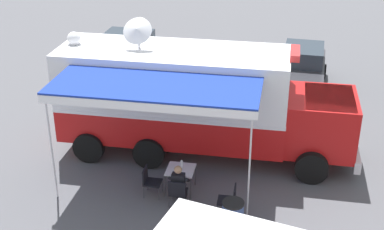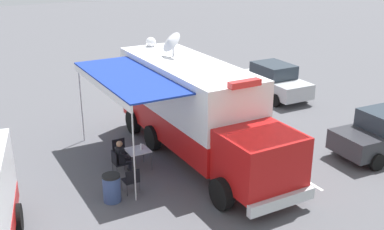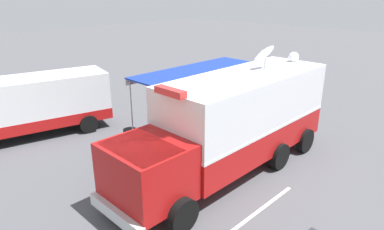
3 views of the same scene
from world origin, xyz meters
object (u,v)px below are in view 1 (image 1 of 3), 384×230
Objects in this scene: folding_table at (181,171)px; folding_chair_at_table at (178,191)px; car_far_corner at (131,51)px; folding_chair_spare_by_truck at (230,198)px; car_behind_truck at (302,67)px; water_bottle at (182,164)px; command_truck at (196,98)px; seated_responder at (179,183)px; trash_bin at (233,217)px; folding_chair_beside_table at (149,179)px.

folding_chair_at_table is (0.80, 0.06, -0.16)m from folding_table.
folding_chair_at_table is at bearing 21.58° from car_far_corner.
car_behind_truck is at bearing 167.56° from folding_chair_spare_by_truck.
water_bottle reaches higher than folding_chair_spare_by_truck.
car_far_corner is (-9.52, -4.08, 0.05)m from water_bottle.
command_truck is at bearing 29.74° from car_far_corner.
folding_chair_at_table is 0.20× the size of car_behind_truck.
water_bottle is 0.18× the size of seated_responder.
folding_table is 0.94× the size of folding_chair_at_table.
trash_bin is at bearing 10.89° from folding_chair_spare_by_truck.
seated_responder reaches higher than folding_table.
car_far_corner is (-10.45, -4.13, 0.37)m from folding_chair_at_table.
car_far_corner is at bearing -162.14° from folding_chair_beside_table.
car_behind_truck is at bearing 158.96° from seated_responder.
seated_responder is 10.00m from car_behind_truck.
command_truck reaches higher than folding_chair_spare_by_truck.
folding_chair_spare_by_truck is 0.70× the size of seated_responder.
seated_responder is at bearing -21.04° from car_behind_truck.
command_truck reaches higher than car_behind_truck.
command_truck is 10.96× the size of folding_chair_spare_by_truck.
folding_table is 1.79m from folding_chair_spare_by_truck.
water_bottle reaches higher than trash_bin.
folding_chair_spare_by_truck is at bearing 59.21° from folding_table.
trash_bin is 10.57m from car_behind_truck.
seated_responder reaches higher than folding_chair_spare_by_truck.
folding_chair_spare_by_truck is 9.87m from car_behind_truck.
car_behind_truck is 7.78m from car_far_corner.
car_behind_truck is (-8.72, 3.65, 0.21)m from folding_table.
folding_chair_spare_by_truck is at bearing -12.44° from car_behind_truck.
car_far_corner is at bearing -96.86° from car_behind_truck.
folding_chair_spare_by_truck is 1.50m from seated_responder.
folding_chair_beside_table is at bearing 17.86° from car_far_corner.
water_bottle is 1.87m from folding_chair_spare_by_truck.
folding_chair_beside_table is 1.00× the size of folding_chair_spare_by_truck.
folding_table is 2.36m from trash_bin.
folding_table is 0.21m from water_bottle.
seated_responder is (-0.19, 0.00, 0.14)m from folding_chair_at_table.
folding_chair_beside_table is 2.44m from folding_chair_spare_by_truck.
car_far_corner is (-11.30, -5.74, 0.42)m from trash_bin.
seated_responder reaches higher than folding_chair_beside_table.
car_far_corner is (-7.28, -4.16, -1.06)m from command_truck.
water_bottle is at bearing 119.08° from folding_chair_beside_table.
folding_table is (2.37, -0.09, -1.27)m from command_truck.
seated_responder is 11.07m from car_far_corner.
folding_table is 0.94× the size of folding_chair_beside_table.
folding_chair_beside_table is at bearing -60.92° from water_bottle.
folding_chair_beside_table and folding_chair_spare_by_truck have the same top height.
folding_chair_spare_by_truck is 0.20× the size of car_behind_truck.
water_bottle is 0.05× the size of car_far_corner.
trash_bin reaches higher than folding_chair_beside_table.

